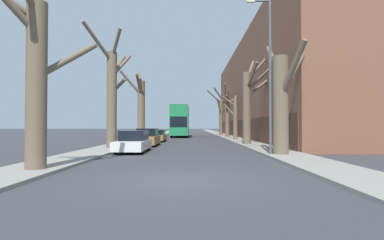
# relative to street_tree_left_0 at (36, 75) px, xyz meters

# --- Properties ---
(ground_plane) EXTENTS (300.00, 300.00, 0.00)m
(ground_plane) POSITION_rel_street_tree_left_0_xyz_m (5.40, -1.57, -3.60)
(ground_plane) COLOR #333338
(sidewalk_left) EXTENTS (2.48, 120.00, 0.12)m
(sidewalk_left) POSITION_rel_street_tree_left_0_xyz_m (-0.32, 48.43, -3.54)
(sidewalk_left) COLOR gray
(sidewalk_left) RESTS_ON ground
(sidewalk_right) EXTENTS (2.48, 120.00, 0.12)m
(sidewalk_right) POSITION_rel_street_tree_left_0_xyz_m (11.11, 48.43, -3.54)
(sidewalk_right) COLOR gray
(sidewalk_right) RESTS_ON ground
(building_facade_right) EXTENTS (10.08, 49.55, 13.16)m
(building_facade_right) POSITION_rel_street_tree_left_0_xyz_m (17.34, 31.55, 2.97)
(building_facade_right) COLOR brown
(building_facade_right) RESTS_ON ground
(street_tree_left_0) EXTENTS (3.23, 5.28, 7.88)m
(street_tree_left_0) POSITION_rel_street_tree_left_0_xyz_m (0.00, 0.00, 0.00)
(street_tree_left_0) COLOR brown
(street_tree_left_0) RESTS_ON ground
(street_tree_left_1) EXTENTS (2.53, 4.99, 8.72)m
(street_tree_left_1) POSITION_rel_street_tree_left_0_xyz_m (-0.07, 10.85, 0.55)
(street_tree_left_1) COLOR brown
(street_tree_left_1) RESTS_ON ground
(street_tree_left_2) EXTENTS (2.69, 3.49, 8.08)m
(street_tree_left_2) POSITION_rel_street_tree_left_0_xyz_m (-0.05, 22.78, 0.37)
(street_tree_left_2) COLOR brown
(street_tree_left_2) RESTS_ON ground
(street_tree_right_0) EXTENTS (2.27, 4.99, 6.94)m
(street_tree_right_0) POSITION_rel_street_tree_left_0_xyz_m (10.86, 5.87, -0.38)
(street_tree_right_0) COLOR brown
(street_tree_right_0) RESTS_ON ground
(street_tree_right_1) EXTENTS (3.42, 3.69, 7.77)m
(street_tree_right_1) POSITION_rel_street_tree_left_0_xyz_m (10.79, 15.07, 0.22)
(street_tree_right_1) COLOR brown
(street_tree_right_1) RESTS_ON ground
(street_tree_right_2) EXTENTS (2.08, 1.83, 5.39)m
(street_tree_right_2) POSITION_rel_street_tree_left_0_xyz_m (10.77, 23.82, -0.97)
(street_tree_right_2) COLOR brown
(street_tree_right_2) RESTS_ON ground
(street_tree_right_3) EXTENTS (4.32, 2.99, 7.60)m
(street_tree_right_3) POSITION_rel_street_tree_left_0_xyz_m (10.83, 31.91, -0.17)
(street_tree_right_3) COLOR brown
(street_tree_right_3) RESTS_ON ground
(street_tree_right_4) EXTENTS (4.19, 2.59, 7.71)m
(street_tree_right_4) POSITION_rel_street_tree_left_0_xyz_m (10.74, 40.55, -0.10)
(street_tree_right_4) COLOR brown
(street_tree_right_4) RESTS_ON ground
(double_decker_bus) EXTENTS (2.58, 10.73, 4.62)m
(double_decker_bus) POSITION_rel_street_tree_left_0_xyz_m (3.99, 34.54, -0.99)
(double_decker_bus) COLOR #1E7F47
(double_decker_bus) RESTS_ON ground
(parked_car_0) EXTENTS (1.80, 4.54, 1.39)m
(parked_car_0) POSITION_rel_street_tree_left_0_xyz_m (1.99, 8.40, -2.95)
(parked_car_0) COLOR silver
(parked_car_0) RESTS_ON ground
(parked_car_1) EXTENTS (1.79, 4.48, 1.47)m
(parked_car_1) POSITION_rel_street_tree_left_0_xyz_m (1.99, 14.36, -2.91)
(parked_car_1) COLOR olive
(parked_car_1) RESTS_ON ground
(parked_car_2) EXTENTS (1.84, 4.59, 1.27)m
(parked_car_2) POSITION_rel_street_tree_left_0_xyz_m (1.99, 21.12, -2.99)
(parked_car_2) COLOR olive
(parked_car_2) RESTS_ON ground
(lamp_post) EXTENTS (1.40, 0.20, 8.99)m
(lamp_post) POSITION_rel_street_tree_left_0_xyz_m (10.16, 5.88, 1.36)
(lamp_post) COLOR #4C4F54
(lamp_post) RESTS_ON ground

